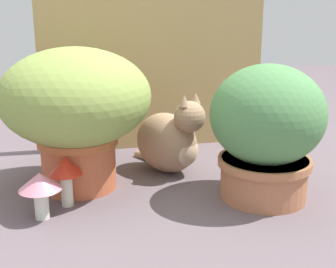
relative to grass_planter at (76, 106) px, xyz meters
name	(u,v)px	position (x,y,z in m)	size (l,w,h in m)	color
ground_plane	(149,193)	(0.22, -0.10, -0.28)	(6.00, 6.00, 0.00)	#62545B
cardboard_backdrop	(154,32)	(0.34, 0.41, 0.21)	(0.95, 0.03, 0.99)	tan
grass_planter	(76,106)	(0.00, 0.00, 0.00)	(0.49, 0.49, 0.47)	#C25F3C
leafy_planter	(266,129)	(0.57, -0.22, -0.06)	(0.35, 0.35, 0.43)	#AF6C4A
cat	(170,140)	(0.33, 0.07, -0.16)	(0.29, 0.38, 0.32)	#A48061
mushroom_ornament_red	(66,170)	(-0.04, -0.14, -0.17)	(0.10, 0.10, 0.16)	silver
mushroom_ornament_pink	(40,185)	(-0.12, -0.21, -0.18)	(0.12, 0.12, 0.14)	silver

